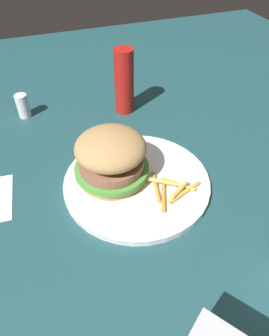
% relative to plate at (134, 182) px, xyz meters
% --- Properties ---
extents(ground_plane, '(1.60, 1.60, 0.00)m').
position_rel_plate_xyz_m(ground_plane, '(0.00, 0.02, -0.01)').
color(ground_plane, '#1E474C').
extents(plate, '(0.26, 0.26, 0.01)m').
position_rel_plate_xyz_m(plate, '(0.00, 0.00, 0.00)').
color(plate, white).
rests_on(plate, ground_plane).
extents(sandwich, '(0.13, 0.13, 0.09)m').
position_rel_plate_xyz_m(sandwich, '(-0.03, 0.02, 0.05)').
color(sandwich, tan).
rests_on(sandwich, plate).
extents(fries_pile, '(0.09, 0.09, 0.01)m').
position_rel_plate_xyz_m(fries_pile, '(0.05, -0.04, 0.01)').
color(fries_pile, gold).
rests_on(fries_pile, plate).
extents(ketchup_bottle, '(0.04, 0.04, 0.15)m').
position_rel_plate_xyz_m(ketchup_bottle, '(0.06, 0.24, 0.07)').
color(ketchup_bottle, '#B21914').
rests_on(ketchup_bottle, ground_plane).
extents(salt_shaker, '(0.03, 0.03, 0.06)m').
position_rel_plate_xyz_m(salt_shaker, '(-0.16, 0.30, 0.02)').
color(salt_shaker, white).
rests_on(salt_shaker, ground_plane).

